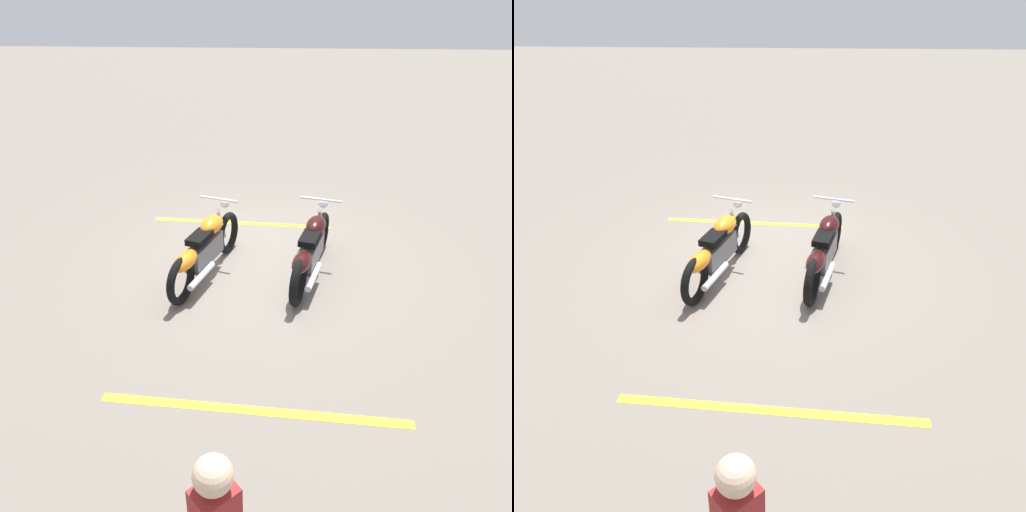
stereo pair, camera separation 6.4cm
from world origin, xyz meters
The scene contains 5 objects.
ground_plane centered at (0.00, 0.00, 0.00)m, with size 60.00×60.00×0.00m, color slate.
motorcycle_bright_foreground centered at (0.52, -0.78, 0.46)m, with size 2.16×0.83×1.04m.
motorcycle_dark_foreground centered at (0.44, 0.76, 0.46)m, with size 2.19×0.77×1.04m.
parking_stripe_near centered at (-1.37, -0.43, 0.00)m, with size 3.20×0.12×0.01m, color yellow.
parking_stripe_mid centered at (3.11, 0.12, 0.00)m, with size 3.20×0.12×0.01m, color yellow.
Camera 2 is at (6.71, 0.31, 3.80)m, focal length 34.40 mm.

